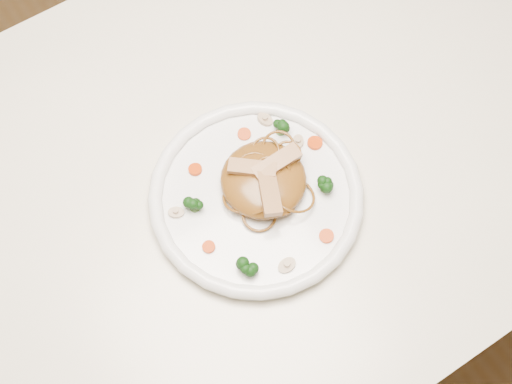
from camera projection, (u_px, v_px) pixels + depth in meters
ground at (240, 306)px, 1.71m from camera, size 4.00×4.00×0.00m
table at (231, 196)px, 1.12m from camera, size 1.20×0.80×0.75m
plate at (256, 198)px, 1.00m from camera, size 0.39×0.39×0.02m
noodle_mound at (263, 180)px, 0.98m from camera, size 0.14×0.14×0.04m
chicken_a at (277, 163)px, 0.97m from camera, size 0.07×0.02×0.01m
chicken_b at (252, 168)px, 0.96m from camera, size 0.06×0.06×0.01m
chicken_c at (269, 190)px, 0.95m from camera, size 0.05×0.08×0.01m
broccoli_0 at (281, 126)px, 1.02m from camera, size 0.04×0.04×0.03m
broccoli_1 at (194, 204)px, 0.97m from camera, size 0.03×0.03×0.03m
broccoli_2 at (247, 267)px, 0.93m from camera, size 0.03×0.03×0.03m
broccoli_3 at (326, 184)px, 0.98m from camera, size 0.03×0.03×0.03m
carrot_0 at (244, 134)px, 1.03m from camera, size 0.03×0.03×0.00m
carrot_1 at (209, 247)px, 0.96m from camera, size 0.02×0.02×0.00m
carrot_2 at (315, 143)px, 1.02m from camera, size 0.03×0.03×0.00m
carrot_3 at (195, 169)px, 1.00m from camera, size 0.03×0.03×0.00m
carrot_4 at (326, 236)px, 0.96m from camera, size 0.03×0.03×0.00m
mushroom_0 at (287, 265)px, 0.95m from camera, size 0.03×0.03×0.01m
mushroom_1 at (298, 142)px, 1.02m from camera, size 0.03×0.03×0.01m
mushroom_2 at (176, 213)px, 0.98m from camera, size 0.03×0.03×0.01m
mushroom_3 at (265, 119)px, 1.04m from camera, size 0.03×0.03×0.01m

